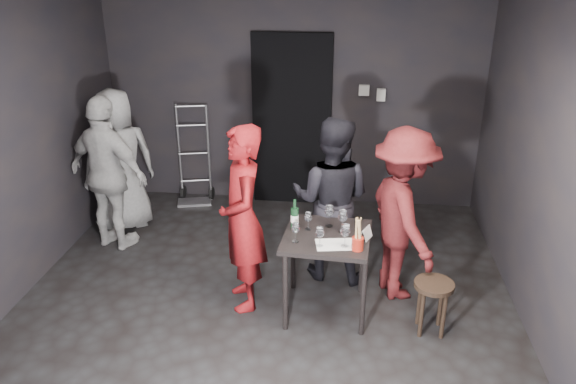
# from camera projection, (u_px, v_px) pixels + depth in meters

# --- Properties ---
(floor) EXTENTS (4.50, 5.00, 0.02)m
(floor) POSITION_uv_depth(u_px,v_px,m) (263.00, 312.00, 4.99)
(floor) COLOR black
(floor) RESTS_ON ground
(wall_back) EXTENTS (4.50, 0.04, 2.70)m
(wall_back) POSITION_uv_depth(u_px,v_px,m) (292.00, 96.00, 6.74)
(wall_back) COLOR black
(wall_back) RESTS_ON ground
(wall_right) EXTENTS (0.04, 5.00, 2.70)m
(wall_right) POSITION_uv_depth(u_px,v_px,m) (555.00, 182.00, 4.23)
(wall_right) COLOR black
(wall_right) RESTS_ON ground
(doorway) EXTENTS (0.95, 0.10, 2.10)m
(doorway) POSITION_uv_depth(u_px,v_px,m) (292.00, 121.00, 6.80)
(doorway) COLOR black
(doorway) RESTS_ON ground
(wallbox_upper) EXTENTS (0.12, 0.06, 0.12)m
(wallbox_upper) POSITION_uv_depth(u_px,v_px,m) (364.00, 90.00, 6.57)
(wallbox_upper) COLOR #B7B7B2
(wallbox_upper) RESTS_ON wall_back
(wallbox_lower) EXTENTS (0.10, 0.06, 0.14)m
(wallbox_lower) POSITION_uv_depth(u_px,v_px,m) (381.00, 95.00, 6.57)
(wallbox_lower) COLOR #B7B7B2
(wallbox_lower) RESTS_ON wall_back
(hand_truck) EXTENTS (0.42, 0.35, 1.25)m
(hand_truck) POSITION_uv_depth(u_px,v_px,m) (195.00, 184.00, 7.12)
(hand_truck) COLOR #B2B2B7
(hand_truck) RESTS_ON floor
(tasting_table) EXTENTS (0.72, 0.72, 0.75)m
(tasting_table) POSITION_uv_depth(u_px,v_px,m) (327.00, 245.00, 4.77)
(tasting_table) COLOR black
(tasting_table) RESTS_ON floor
(stool) EXTENTS (0.33, 0.33, 0.47)m
(stool) POSITION_uv_depth(u_px,v_px,m) (433.00, 293.00, 4.60)
(stool) COLOR black
(stool) RESTS_ON floor
(server_red) EXTENTS (0.64, 0.79, 1.86)m
(server_red) POSITION_uv_depth(u_px,v_px,m) (242.00, 209.00, 4.78)
(server_red) COLOR maroon
(server_red) RESTS_ON floor
(woman_black) EXTENTS (0.90, 0.59, 1.71)m
(woman_black) POSITION_uv_depth(u_px,v_px,m) (331.00, 194.00, 5.25)
(woman_black) COLOR black
(woman_black) RESTS_ON floor
(man_maroon) EXTENTS (0.85, 1.21, 1.70)m
(man_maroon) POSITION_uv_depth(u_px,v_px,m) (403.00, 210.00, 4.96)
(man_maroon) COLOR #5B171A
(man_maroon) RESTS_ON floor
(bystander_cream) EXTENTS (1.18, 0.85, 1.82)m
(bystander_cream) POSITION_uv_depth(u_px,v_px,m) (108.00, 167.00, 5.77)
(bystander_cream) COLOR silver
(bystander_cream) RESTS_ON floor
(bystander_grey) EXTENTS (0.96, 0.87, 1.74)m
(bystander_grey) POSITION_uv_depth(u_px,v_px,m) (119.00, 156.00, 6.20)
(bystander_grey) COLOR gray
(bystander_grey) RESTS_ON floor
(tasting_mat) EXTENTS (0.34, 0.25, 0.00)m
(tasting_mat) POSITION_uv_depth(u_px,v_px,m) (335.00, 244.00, 4.57)
(tasting_mat) COLOR white
(tasting_mat) RESTS_ON tasting_table
(wine_glass_a) EXTENTS (0.08, 0.08, 0.19)m
(wine_glass_a) POSITION_uv_depth(u_px,v_px,m) (296.00, 232.00, 4.58)
(wine_glass_a) COLOR white
(wine_glass_a) RESTS_ON tasting_table
(wine_glass_b) EXTENTS (0.08, 0.08, 0.18)m
(wine_glass_b) POSITION_uv_depth(u_px,v_px,m) (308.00, 220.00, 4.79)
(wine_glass_b) COLOR white
(wine_glass_b) RESTS_ON tasting_table
(wine_glass_c) EXTENTS (0.09, 0.09, 0.22)m
(wine_glass_c) POSITION_uv_depth(u_px,v_px,m) (329.00, 215.00, 4.84)
(wine_glass_c) COLOR white
(wine_glass_c) RESTS_ON tasting_table
(wine_glass_d) EXTENTS (0.09, 0.09, 0.19)m
(wine_glass_d) POSITION_uv_depth(u_px,v_px,m) (320.00, 236.00, 4.51)
(wine_glass_d) COLOR white
(wine_glass_d) RESTS_ON tasting_table
(wine_glass_e) EXTENTS (0.11, 0.11, 0.22)m
(wine_glass_e) POSITION_uv_depth(u_px,v_px,m) (345.00, 235.00, 4.50)
(wine_glass_e) COLOR white
(wine_glass_e) RESTS_ON tasting_table
(wine_glass_f) EXTENTS (0.11, 0.11, 0.22)m
(wine_glass_f) POSITION_uv_depth(u_px,v_px,m) (343.00, 220.00, 4.74)
(wine_glass_f) COLOR white
(wine_glass_f) RESTS_ON tasting_table
(wine_bottle) EXTENTS (0.07, 0.07, 0.28)m
(wine_bottle) POSITION_uv_depth(u_px,v_px,m) (295.00, 218.00, 4.78)
(wine_bottle) COLOR black
(wine_bottle) RESTS_ON tasting_table
(breadstick_cup) EXTENTS (0.10, 0.10, 0.30)m
(breadstick_cup) POSITION_uv_depth(u_px,v_px,m) (358.00, 235.00, 4.45)
(breadstick_cup) COLOR #9F2012
(breadstick_cup) RESTS_ON tasting_table
(reserved_card) EXTENTS (0.13, 0.16, 0.11)m
(reserved_card) POSITION_uv_depth(u_px,v_px,m) (364.00, 233.00, 4.65)
(reserved_card) COLOR white
(reserved_card) RESTS_ON tasting_table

